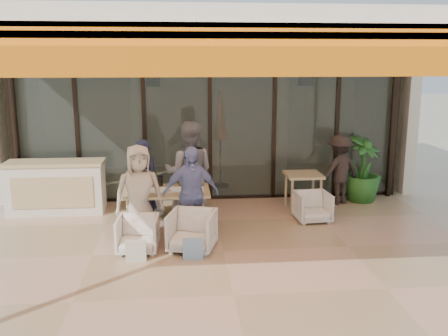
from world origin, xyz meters
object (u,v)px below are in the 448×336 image
object	(u,v)px
diner_periwinkle	(191,194)
dining_table	(165,193)
chair_near_left	(138,233)
diner_grey	(189,173)
potted_palm	(363,169)
standing_woman	(339,170)
diner_navy	(143,182)
host_counter	(56,187)
side_table	(303,179)
chair_far_left	(145,200)
side_chair	(313,206)
chair_far_right	(189,198)
chair_near_right	(192,229)
diner_cream	(139,194)

from	to	relation	value
diner_periwinkle	dining_table	bearing A→B (deg)	124.07
chair_near_left	diner_grey	world-z (taller)	diner_grey
potted_palm	standing_woman	bearing A→B (deg)	-163.93
chair_near_left	diner_navy	distance (m)	1.48
diner_navy	diner_grey	distance (m)	0.85
host_counter	potted_palm	world-z (taller)	potted_palm
diner_navy	diner_periwinkle	world-z (taller)	diner_periwinkle
chair_near_left	side_table	distance (m)	3.68
chair_far_left	potted_palm	world-z (taller)	potted_palm
chair_far_left	potted_palm	xyz separation A→B (m)	(4.47, 0.54, 0.39)
diner_periwinkle	chair_near_left	bearing A→B (deg)	-158.20
host_counter	standing_woman	distance (m)	5.64
chair_near_left	side_chair	bearing A→B (deg)	24.94
host_counter	chair_near_left	world-z (taller)	host_counter
side_table	potted_palm	xyz separation A→B (m)	(1.38, 0.47, 0.06)
chair_far_left	diner_grey	distance (m)	1.16
dining_table	side_chair	size ratio (longest dim) A/B	2.41
chair_far_right	diner_grey	bearing A→B (deg)	90.72
chair_near_right	side_table	distance (m)	3.01
chair_near_left	side_chair	xyz separation A→B (m)	(3.09, 1.22, -0.01)
diner_navy	side_chair	world-z (taller)	diner_navy
diner_grey	chair_near_left	bearing A→B (deg)	68.20
diner_cream	host_counter	bearing A→B (deg)	123.42
side_chair	host_counter	bearing A→B (deg)	165.24
diner_cream	side_table	xyz separation A→B (m)	(3.09, 1.47, -0.17)
chair_near_left	diner_periwinkle	size ratio (longest dim) A/B	0.40
host_counter	dining_table	bearing A→B (deg)	-29.61
chair_far_left	standing_woman	xyz separation A→B (m)	(3.92, 0.38, 0.42)
chair_far_right	diner_cream	xyz separation A→B (m)	(-0.84, -1.40, 0.48)
chair_far_right	potted_palm	size ratio (longest dim) A/B	0.46
diner_navy	potted_palm	xyz separation A→B (m)	(4.47, 1.04, -0.09)
diner_periwinkle	side_table	bearing A→B (deg)	24.13
side_chair	chair_near_left	bearing A→B (deg)	-162.11
side_table	potted_palm	world-z (taller)	potted_palm
chair_near_left	diner_grey	xyz separation A→B (m)	(0.84, 1.40, 0.62)
dining_table	side_table	bearing A→B (deg)	20.71
diner_cream	potted_palm	distance (m)	4.88
diner_navy	diner_cream	world-z (taller)	diner_cream
dining_table	host_counter	bearing A→B (deg)	150.39
diner_navy	side_table	xyz separation A→B (m)	(3.09, 0.57, -0.15)
host_counter	potted_palm	size ratio (longest dim) A/B	1.32
chair_near_right	host_counter	bearing A→B (deg)	155.23
chair_near_left	chair_near_right	world-z (taller)	chair_near_right
host_counter	diner_cream	xyz separation A→B (m)	(1.72, -1.67, 0.28)
host_counter	diner_periwinkle	world-z (taller)	diner_periwinkle
chair_far_right	chair_near_right	distance (m)	1.90
chair_far_right	diner_cream	size ratio (longest dim) A/B	0.40
chair_near_right	standing_woman	distance (m)	3.85
chair_near_left	dining_table	bearing A→B (deg)	70.01
chair_far_right	standing_woman	distance (m)	3.13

